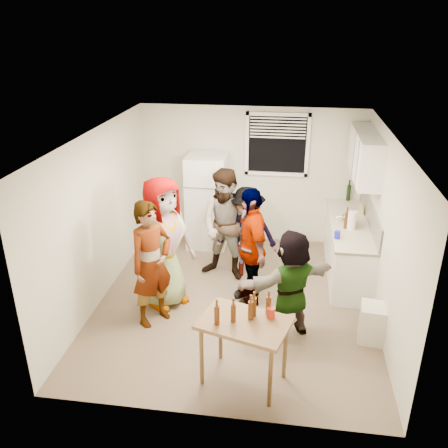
% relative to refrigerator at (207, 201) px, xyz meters
% --- Properties ---
extents(room, '(4.00, 4.50, 2.50)m').
position_rel_refrigerator_xyz_m(room, '(0.75, -1.88, -0.85)').
color(room, beige).
rests_on(room, ground).
extents(window, '(1.12, 0.10, 1.06)m').
position_rel_refrigerator_xyz_m(window, '(1.20, 0.33, 1.00)').
color(window, white).
rests_on(window, room).
extents(refrigerator, '(0.70, 0.70, 1.70)m').
position_rel_refrigerator_xyz_m(refrigerator, '(0.00, 0.00, 0.00)').
color(refrigerator, white).
rests_on(refrigerator, ground).
extents(counter_lower, '(0.60, 2.20, 0.86)m').
position_rel_refrigerator_xyz_m(counter_lower, '(2.45, -0.73, -0.42)').
color(counter_lower, white).
rests_on(counter_lower, ground).
extents(countertop, '(0.64, 2.22, 0.04)m').
position_rel_refrigerator_xyz_m(countertop, '(2.45, -0.73, 0.03)').
color(countertop, beige).
rests_on(countertop, counter_lower).
extents(backsplash, '(0.03, 2.20, 0.36)m').
position_rel_refrigerator_xyz_m(backsplash, '(2.74, -0.73, 0.23)').
color(backsplash, '#A69F97').
rests_on(backsplash, countertop).
extents(upper_cabinets, '(0.34, 1.60, 0.70)m').
position_rel_refrigerator_xyz_m(upper_cabinets, '(2.58, -0.53, 1.10)').
color(upper_cabinets, white).
rests_on(upper_cabinets, room).
extents(kettle, '(0.31, 0.27, 0.22)m').
position_rel_refrigerator_xyz_m(kettle, '(2.40, -0.83, 0.05)').
color(kettle, silver).
rests_on(kettle, countertop).
extents(paper_towel, '(0.13, 0.13, 0.29)m').
position_rel_refrigerator_xyz_m(paper_towel, '(2.43, -1.00, 0.05)').
color(paper_towel, white).
rests_on(paper_towel, countertop).
extents(wine_bottle, '(0.07, 0.07, 0.28)m').
position_rel_refrigerator_xyz_m(wine_bottle, '(2.50, 0.27, 0.05)').
color(wine_bottle, black).
rests_on(wine_bottle, countertop).
extents(beer_bottle_counter, '(0.07, 0.07, 0.25)m').
position_rel_refrigerator_xyz_m(beer_bottle_counter, '(2.35, -0.98, 0.05)').
color(beer_bottle_counter, '#47230C').
rests_on(beer_bottle_counter, countertop).
extents(blue_cup, '(0.09, 0.09, 0.12)m').
position_rel_refrigerator_xyz_m(blue_cup, '(2.19, -1.38, 0.05)').
color(blue_cup, '#1B1FC2').
rests_on(blue_cup, countertop).
extents(picture_frame, '(0.02, 0.18, 0.15)m').
position_rel_refrigerator_xyz_m(picture_frame, '(2.67, -0.33, 0.12)').
color(picture_frame, '#D1CF43').
rests_on(picture_frame, countertop).
extents(trash_bin, '(0.39, 0.39, 0.51)m').
position_rel_refrigerator_xyz_m(trash_bin, '(2.63, -2.54, -0.60)').
color(trash_bin, silver).
rests_on(trash_bin, ground).
extents(serving_table, '(1.12, 0.91, 0.82)m').
position_rel_refrigerator_xyz_m(serving_table, '(1.04, -3.54, -0.85)').
color(serving_table, brown).
rests_on(serving_table, ground).
extents(beer_bottle_table, '(0.06, 0.06, 0.22)m').
position_rel_refrigerator_xyz_m(beer_bottle_table, '(0.92, -3.56, -0.03)').
color(beer_bottle_table, '#47230C').
rests_on(beer_bottle_table, serving_table).
extents(red_cup, '(0.09, 0.09, 0.13)m').
position_rel_refrigerator_xyz_m(red_cup, '(1.32, -3.42, -0.03)').
color(red_cup, '#A52713').
rests_on(red_cup, serving_table).
extents(guest_grey, '(2.11, 1.95, 0.62)m').
position_rel_refrigerator_xyz_m(guest_grey, '(-0.27, -2.04, -0.85)').
color(guest_grey, '#959595').
rests_on(guest_grey, ground).
extents(guest_stripe, '(1.81, 1.57, 0.42)m').
position_rel_refrigerator_xyz_m(guest_stripe, '(-0.31, -2.51, -0.85)').
color(guest_stripe, '#141933').
rests_on(guest_stripe, ground).
extents(guest_back_left, '(1.31, 1.98, 0.69)m').
position_rel_refrigerator_xyz_m(guest_back_left, '(0.52, -1.16, -0.85)').
color(guest_back_left, '#523426').
rests_on(guest_back_left, ground).
extents(guest_back_right, '(1.05, 1.56, 0.56)m').
position_rel_refrigerator_xyz_m(guest_back_right, '(0.82, -1.06, -0.85)').
color(guest_back_right, '#3C3C41').
rests_on(guest_back_right, ground).
extents(guest_black, '(2.03, 1.62, 0.43)m').
position_rel_refrigerator_xyz_m(guest_black, '(0.95, -1.82, -0.85)').
color(guest_black, black).
rests_on(guest_black, ground).
extents(guest_orange, '(1.98, 2.01, 0.44)m').
position_rel_refrigerator_xyz_m(guest_orange, '(1.54, -2.55, -0.85)').
color(guest_orange, '#D86941').
rests_on(guest_orange, ground).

